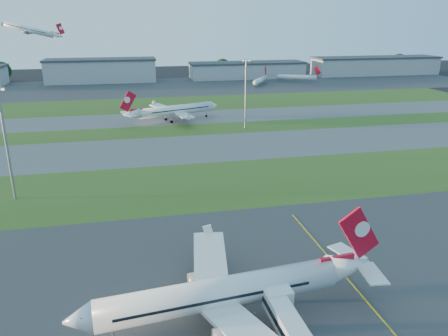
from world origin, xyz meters
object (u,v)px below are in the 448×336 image
object	(u,v)px
airliner_parked	(223,293)
light_mast_centre	(246,90)
airliner_taxiing	(176,110)
mini_jet_far	(297,77)
light_mast_west	(5,137)
mini_jet_near	(261,80)

from	to	relation	value
airliner_parked	light_mast_centre	distance (m)	113.68
airliner_taxiing	light_mast_centre	size ratio (longest dim) A/B	1.48
mini_jet_far	light_mast_west	bearing A→B (deg)	-102.99
airliner_parked	airliner_taxiing	world-z (taller)	airliner_parked
mini_jet_near	mini_jet_far	bearing A→B (deg)	-41.77
mini_jet_near	mini_jet_far	size ratio (longest dim) A/B	0.95
light_mast_centre	airliner_taxiing	bearing A→B (deg)	142.95
airliner_parked	mini_jet_far	distance (m)	248.33
mini_jet_near	airliner_parked	bearing A→B (deg)	-166.98
airliner_taxiing	light_mast_west	size ratio (longest dim) A/B	1.48
mini_jet_far	light_mast_centre	bearing A→B (deg)	-94.31
airliner_parked	light_mast_centre	bearing A→B (deg)	67.97
airliner_taxiing	light_mast_centre	xyz separation A→B (m)	(24.52, -18.51, 10.44)
airliner_parked	mini_jet_far	xyz separation A→B (m)	(98.70, 227.87, -1.25)
airliner_taxiing	light_mast_centre	bearing A→B (deg)	123.16
mini_jet_near	light_mast_centre	xyz separation A→B (m)	(-39.09, -110.45, 11.53)
light_mast_west	light_mast_centre	xyz separation A→B (m)	(70.00, 56.00, 0.00)
airliner_parked	mini_jet_near	bearing A→B (deg)	66.31
mini_jet_far	light_mast_west	size ratio (longest dim) A/B	1.03
airliner_taxiing	mini_jet_near	bearing A→B (deg)	-144.47
light_mast_west	mini_jet_far	bearing A→B (deg)	51.96
light_mast_west	airliner_taxiing	bearing A→B (deg)	58.60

